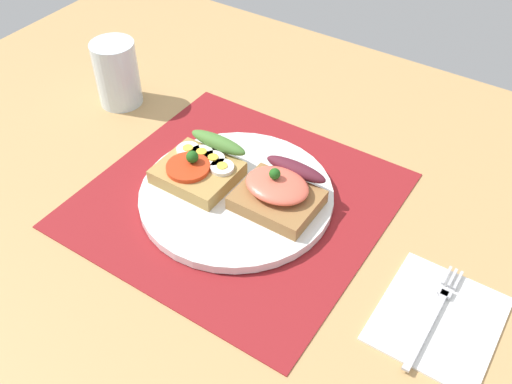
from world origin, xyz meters
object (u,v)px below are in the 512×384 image
object	(u,v)px
plate	(236,195)
sandwich_salmon	(279,191)
drinking_glass	(117,73)
sandwich_egg_tomato	(200,166)
napkin	(438,318)
fork	(435,312)

from	to	relation	value
plate	sandwich_salmon	size ratio (longest dim) A/B	2.49
drinking_glass	sandwich_salmon	bearing A→B (deg)	-11.98
plate	drinking_glass	xyz separation A→B (cm)	(-27.76, 8.50, 4.14)
sandwich_egg_tomato	napkin	size ratio (longest dim) A/B	0.73
sandwich_egg_tomato	napkin	bearing A→B (deg)	-5.69
fork	sandwich_egg_tomato	bearing A→B (deg)	174.35
fork	drinking_glass	world-z (taller)	drinking_glass
napkin	plate	bearing A→B (deg)	173.42
plate	napkin	distance (cm)	28.39
sandwich_egg_tomato	fork	world-z (taller)	sandwich_egg_tomato
plate	sandwich_salmon	distance (cm)	6.16
napkin	drinking_glass	distance (cm)	57.37
napkin	fork	size ratio (longest dim) A/B	0.93
napkin	fork	distance (cm)	0.73
sandwich_egg_tomato	sandwich_salmon	distance (cm)	11.25
sandwich_egg_tomato	fork	size ratio (longest dim) A/B	0.67
napkin	sandwich_salmon	bearing A→B (deg)	168.32
napkin	drinking_glass	xyz separation A→B (cm)	(-55.96, 11.75, 4.74)
plate	napkin	bearing A→B (deg)	-6.58
sandwich_egg_tomato	napkin	distance (cm)	34.16
plate	fork	xyz separation A→B (cm)	(27.64, -3.18, -0.14)
plate	napkin	world-z (taller)	plate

